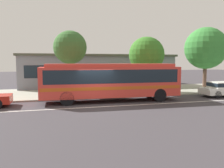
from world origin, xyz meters
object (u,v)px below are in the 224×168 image
transit_bus (111,80)px  street_tree_far_end (206,48)px  street_tree_near_stop (70,48)px  street_tree_mid_block (147,55)px  pedestrian_waiting_near_sign (145,83)px  pedestrian_walking_along_curb (124,83)px

transit_bus → street_tree_far_end: size_ratio=1.65×
street_tree_near_stop → street_tree_mid_block: 7.39m
pedestrian_waiting_near_sign → street_tree_near_stop: (-6.63, 1.12, 3.16)m
street_tree_far_end → street_tree_near_stop: bearing=179.7°
pedestrian_walking_along_curb → street_tree_mid_block: street_tree_mid_block is taller
street_tree_near_stop → street_tree_far_end: (13.76, -0.06, 0.17)m
pedestrian_waiting_near_sign → pedestrian_walking_along_curb: pedestrian_waiting_near_sign is taller
pedestrian_waiting_near_sign → street_tree_mid_block: bearing=63.1°
pedestrian_walking_along_curb → street_tree_near_stop: street_tree_near_stop is taller
pedestrian_walking_along_curb → street_tree_far_end: (8.81, 0.10, 3.37)m
pedestrian_walking_along_curb → street_tree_mid_block: 3.65m
transit_bus → street_tree_mid_block: size_ratio=1.99×
transit_bus → street_tree_near_stop: street_tree_near_stop is taller
transit_bus → street_tree_mid_block: (4.66, 3.88, 2.03)m
street_tree_near_stop → street_tree_far_end: street_tree_far_end is taller
street_tree_mid_block → street_tree_near_stop: bearing=-177.5°
street_tree_near_stop → street_tree_mid_block: street_tree_near_stop is taller
street_tree_near_stop → pedestrian_waiting_near_sign: bearing=-9.6°
transit_bus → street_tree_near_stop: (-2.71, 3.55, 2.56)m
pedestrian_walking_along_curb → street_tree_mid_block: bearing=11.4°
pedestrian_waiting_near_sign → pedestrian_walking_along_curb: 1.94m
pedestrian_walking_along_curb → street_tree_mid_block: (2.43, 0.49, 2.68)m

